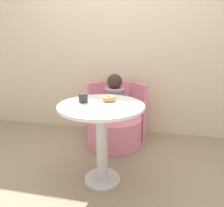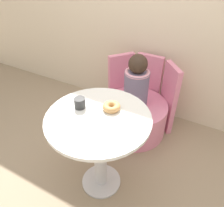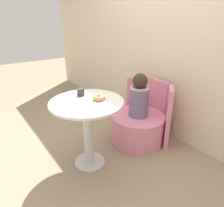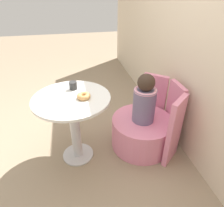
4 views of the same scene
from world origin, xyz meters
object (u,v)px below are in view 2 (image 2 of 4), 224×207
cup (80,103)px  round_table (99,137)px  tub_chair (134,117)px  child_figure (137,83)px  donut (111,107)px

cup → round_table: bearing=-9.5°
tub_chair → cup: (-0.14, -0.68, 0.58)m
tub_chair → child_figure: bearing=0.0°
tub_chair → child_figure: (0.00, 0.00, 0.41)m
child_figure → cup: (-0.14, -0.68, 0.16)m
cup → tub_chair: bearing=78.5°
round_table → child_figure: size_ratio=1.38×
round_table → cup: cup is taller
tub_chair → cup: cup is taller
round_table → donut: donut is taller
tub_chair → donut: donut is taller
round_table → donut: size_ratio=5.87×
tub_chair → donut: bearing=-84.1°
donut → cup: cup is taller
round_table → child_figure: 0.71m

